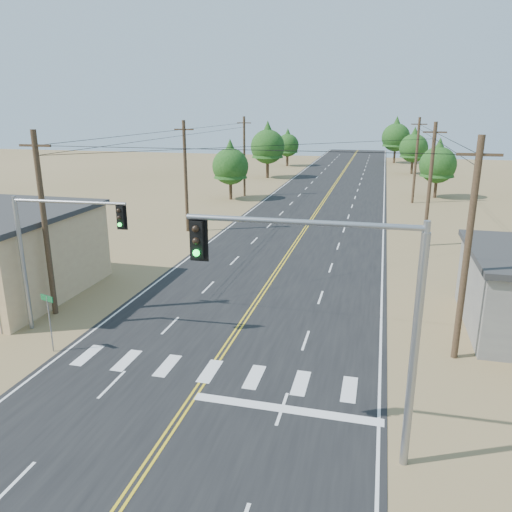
% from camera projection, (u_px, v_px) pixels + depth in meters
% --- Properties ---
extents(ground, '(220.00, 220.00, 0.00)m').
position_uv_depth(ground, '(118.00, 509.00, 14.30)').
color(ground, '#92784E').
rests_on(ground, ground).
extents(road, '(15.00, 200.00, 0.02)m').
position_uv_depth(road, '(295.00, 243.00, 42.18)').
color(road, black).
rests_on(road, ground).
extents(utility_pole_left_near, '(1.80, 0.30, 10.00)m').
position_uv_depth(utility_pole_left_near, '(45.00, 224.00, 26.44)').
color(utility_pole_left_near, '#4C3826').
rests_on(utility_pole_left_near, ground).
extents(utility_pole_left_mid, '(1.80, 0.30, 10.00)m').
position_uv_depth(utility_pole_left_mid, '(186.00, 176.00, 45.03)').
color(utility_pole_left_mid, '#4C3826').
rests_on(utility_pole_left_mid, ground).
extents(utility_pole_left_far, '(1.80, 0.30, 10.00)m').
position_uv_depth(utility_pole_left_far, '(244.00, 156.00, 63.62)').
color(utility_pole_left_far, '#4C3826').
rests_on(utility_pole_left_far, ground).
extents(utility_pole_right_near, '(1.80, 0.30, 10.00)m').
position_uv_depth(utility_pole_right_near, '(467.00, 251.00, 21.54)').
color(utility_pole_right_near, '#4C3826').
rests_on(utility_pole_right_near, ground).
extents(utility_pole_right_mid, '(1.80, 0.30, 10.00)m').
position_uv_depth(utility_pole_right_mid, '(430.00, 184.00, 40.13)').
color(utility_pole_right_mid, '#4C3826').
rests_on(utility_pole_right_mid, ground).
extents(utility_pole_right_far, '(1.80, 0.30, 10.00)m').
position_uv_depth(utility_pole_right_far, '(416.00, 160.00, 58.72)').
color(utility_pole_right_far, '#4C3826').
rests_on(utility_pole_right_far, ground).
extents(signal_mast_left, '(5.90, 0.58, 6.95)m').
position_uv_depth(signal_mast_left, '(51.00, 242.00, 24.39)').
color(signal_mast_left, gray).
rests_on(signal_mast_left, ground).
extents(signal_mast_right, '(7.22, 0.57, 8.03)m').
position_uv_depth(signal_mast_right, '(346.00, 300.00, 15.03)').
color(signal_mast_right, gray).
rests_on(signal_mast_right, ground).
extents(street_sign, '(0.81, 0.29, 2.82)m').
position_uv_depth(street_sign, '(49.00, 314.00, 23.01)').
color(street_sign, gray).
rests_on(street_sign, ground).
extents(tree_left_near, '(4.46, 4.46, 7.44)m').
position_uv_depth(tree_left_near, '(230.00, 163.00, 61.25)').
color(tree_left_near, '#3F2D1E').
rests_on(tree_left_near, ground).
extents(tree_left_mid, '(5.45, 5.45, 9.08)m').
position_uv_depth(tree_left_mid, '(268.00, 143.00, 80.14)').
color(tree_left_mid, '#3F2D1E').
rests_on(tree_left_mid, ground).
extents(tree_left_far, '(4.36, 4.36, 7.26)m').
position_uv_depth(tree_left_far, '(288.00, 143.00, 96.96)').
color(tree_left_far, '#3F2D1E').
rests_on(tree_left_far, ground).
extents(tree_right_near, '(4.53, 4.53, 7.54)m').
position_uv_depth(tree_right_near, '(438.00, 161.00, 62.26)').
color(tree_right_near, '#3F2D1E').
rests_on(tree_right_near, ground).
extents(tree_right_mid, '(4.79, 4.79, 7.99)m').
position_uv_depth(tree_right_mid, '(414.00, 145.00, 84.96)').
color(tree_right_mid, '#3F2D1E').
rests_on(tree_right_mid, ground).
extents(tree_right_far, '(5.65, 5.65, 9.42)m').
position_uv_depth(tree_right_far, '(396.00, 134.00, 101.82)').
color(tree_right_far, '#3F2D1E').
rests_on(tree_right_far, ground).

